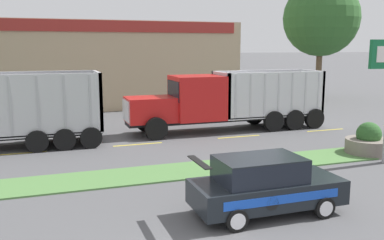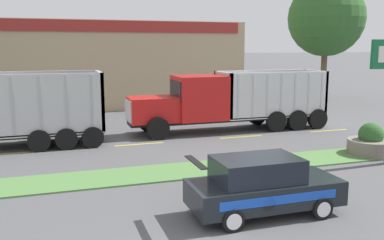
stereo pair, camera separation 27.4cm
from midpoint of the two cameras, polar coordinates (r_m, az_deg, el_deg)
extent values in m
cube|color=#517F42|center=(15.86, -8.11, -7.36)|extent=(120.00, 2.13, 0.06)
cube|color=yellow|center=(20.54, -22.55, -4.15)|extent=(2.40, 0.14, 0.01)
cube|color=yellow|center=(20.90, -7.60, -3.24)|extent=(2.40, 0.14, 0.01)
cube|color=yellow|center=(22.59, 5.93, -2.23)|extent=(2.40, 0.14, 0.01)
cube|color=yellow|center=(25.34, 17.05, -1.30)|extent=(2.40, 0.14, 0.01)
cube|color=black|center=(24.15, 4.26, 0.18)|extent=(11.28, 1.31, 0.18)
cube|color=red|center=(22.65, -5.90, 1.42)|extent=(2.55, 1.95, 1.30)
cube|color=#B7B7BC|center=(22.39, -9.14, 1.25)|extent=(0.06, 1.67, 1.11)
cube|color=red|center=(23.32, 0.33, 3.03)|extent=(2.67, 2.38, 2.37)
cube|color=black|center=(22.86, -2.87, 3.92)|extent=(0.04, 2.03, 1.06)
cylinder|color=silver|center=(23.06, 4.35, 4.66)|extent=(0.14, 0.14, 1.39)
cube|color=silver|center=(25.27, 9.69, 0.84)|extent=(6.06, 2.38, 0.12)
cube|color=silver|center=(23.82, 3.54, 3.43)|extent=(0.16, 2.38, 2.48)
cube|color=silver|center=(26.67, 15.34, 3.78)|extent=(0.16, 2.38, 2.48)
cube|color=silver|center=(24.15, 11.05, 3.35)|extent=(6.06, 0.16, 2.48)
cube|color=silver|center=(26.08, 8.58, 3.89)|extent=(6.06, 0.16, 2.48)
cube|color=#BCBCC1|center=(22.86, 5.54, 3.14)|extent=(0.10, 0.04, 2.35)
cube|color=#BCBCC1|center=(23.24, 7.48, 3.21)|extent=(0.10, 0.04, 2.35)
cube|color=#BCBCC1|center=(23.64, 9.36, 3.27)|extent=(0.10, 0.04, 2.35)
cube|color=#BCBCC1|center=(24.07, 11.17, 3.33)|extent=(0.10, 0.04, 2.35)
cube|color=#BCBCC1|center=(24.52, 12.92, 3.38)|extent=(0.10, 0.04, 2.35)
cube|color=#BCBCC1|center=(24.99, 14.60, 3.43)|extent=(0.10, 0.04, 2.35)
cube|color=#BCBCC1|center=(25.48, 16.23, 3.47)|extent=(0.10, 0.04, 2.35)
cylinder|color=black|center=(21.67, -5.13, -1.18)|extent=(1.16, 0.30, 1.16)
cylinder|color=black|center=(23.91, -6.52, -0.17)|extent=(1.16, 0.30, 1.16)
cylinder|color=black|center=(25.61, 15.71, 0.18)|extent=(1.16, 0.30, 1.16)
cylinder|color=black|center=(27.53, 12.93, 0.95)|extent=(1.16, 0.30, 1.16)
cylinder|color=black|center=(24.87, 13.19, 0.02)|extent=(1.16, 0.30, 1.16)
cylinder|color=black|center=(26.85, 10.51, 0.82)|extent=(1.16, 0.30, 1.16)
cylinder|color=black|center=(24.19, 10.52, -0.16)|extent=(1.16, 0.30, 1.16)
cylinder|color=black|center=(26.21, 7.98, 0.67)|extent=(1.16, 0.30, 1.16)
cube|color=#B7B7BC|center=(21.58, -21.46, -1.43)|extent=(6.80, 2.58, 0.12)
cube|color=#B7B7BC|center=(21.49, -12.82, 2.68)|extent=(0.16, 2.58, 2.75)
cube|color=#B7B7BC|center=(20.17, -21.81, 1.77)|extent=(6.80, 0.16, 2.75)
cube|color=#B7B7BC|center=(22.57, -21.58, 2.57)|extent=(6.80, 0.16, 2.75)
cube|color=#A3A3A8|center=(20.11, -23.43, 1.64)|extent=(0.10, 0.04, 2.61)
cube|color=#A3A3A8|center=(20.06, -20.21, 1.83)|extent=(0.10, 0.04, 2.61)
cube|color=#A3A3A8|center=(20.07, -16.97, 2.01)|extent=(0.10, 0.04, 2.61)
cube|color=#A3A3A8|center=(20.14, -13.76, 2.18)|extent=(0.10, 0.04, 2.61)
cylinder|color=black|center=(20.45, -13.68, -2.30)|extent=(1.00, 0.30, 1.00)
cylinder|color=black|center=(22.93, -14.33, -1.04)|extent=(1.00, 0.30, 1.00)
cylinder|color=black|center=(20.37, -16.99, -2.49)|extent=(1.00, 0.30, 1.00)
cylinder|color=black|center=(22.86, -17.28, -1.20)|extent=(1.00, 0.30, 1.00)
cylinder|color=black|center=(20.37, -20.32, -2.68)|extent=(1.00, 0.30, 1.00)
cylinder|color=black|center=(22.86, -20.24, -1.37)|extent=(1.00, 0.30, 1.00)
cube|color=black|center=(12.38, 9.32, -9.37)|extent=(4.28, 1.77, 0.68)
cube|color=black|center=(12.06, 8.32, -6.57)|extent=(2.36, 1.55, 0.63)
cube|color=black|center=(11.97, 8.36, -5.03)|extent=(2.36, 1.55, 0.04)
cube|color=black|center=(11.27, 0.27, -5.64)|extent=(0.21, 1.40, 0.03)
cube|color=blue|center=(11.63, 11.42, -10.35)|extent=(3.42, 0.03, 0.24)
cylinder|color=black|center=(11.50, 10.01, -10.90)|extent=(0.38, 0.01, 0.38)
cylinder|color=black|center=(12.50, 16.58, -11.13)|extent=(0.61, 0.20, 0.61)
cylinder|color=silver|center=(12.42, 16.87, -11.28)|extent=(0.42, 0.01, 0.42)
cylinder|color=black|center=(13.80, 12.53, -8.95)|extent=(0.61, 0.20, 0.61)
cylinder|color=silver|center=(13.89, 12.30, -8.82)|extent=(0.42, 0.01, 0.42)
cylinder|color=black|center=(11.25, 5.22, -13.15)|extent=(0.61, 0.20, 0.61)
cylinder|color=silver|center=(11.16, 5.45, -13.35)|extent=(0.42, 0.01, 0.42)
cylinder|color=black|center=(12.67, 2.08, -10.42)|extent=(0.61, 0.20, 0.61)
cylinder|color=silver|center=(12.77, 1.91, -10.27)|extent=(0.42, 0.01, 0.42)
cylinder|color=slate|center=(20.32, 22.05, -3.29)|extent=(1.95, 1.95, 0.67)
sphere|color=#2D5B28|center=(20.21, 22.15, -1.77)|extent=(1.07, 1.07, 1.07)
cube|color=tan|center=(37.13, -15.97, 7.22)|extent=(25.09, 12.00, 6.55)
cube|color=maroon|center=(31.10, -15.50, 12.04)|extent=(23.83, 0.10, 0.80)
cylinder|color=brown|center=(40.31, 16.35, 6.49)|extent=(0.52, 0.52, 5.31)
sphere|color=#2D5B28|center=(40.34, 16.66, 12.87)|extent=(6.66, 6.66, 6.66)
camera|label=1|loc=(0.14, -90.48, -0.08)|focal=40.00mm
camera|label=2|loc=(0.14, 89.52, 0.08)|focal=40.00mm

